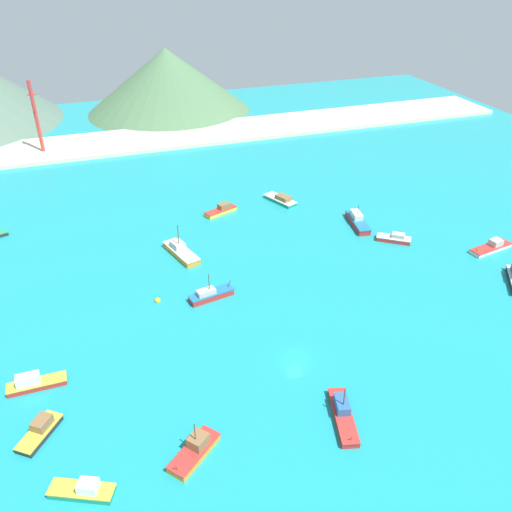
{
  "coord_description": "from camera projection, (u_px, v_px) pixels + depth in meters",
  "views": [
    {
      "loc": [
        -26.88,
        -58.77,
        58.72
      ],
      "look_at": [
        3.43,
        29.43,
        2.08
      ],
      "focal_mm": 37.34,
      "sensor_mm": 36.0,
      "label": 1
    }
  ],
  "objects": [
    {
      "name": "fishing_boat_10",
      "position": [
        221.0,
        210.0,
        130.13
      ],
      "size": [
        8.74,
        5.37,
        2.32
      ],
      "color": "gold",
      "rests_on": "ground"
    },
    {
      "name": "beach_strip",
      "position": [
        164.0,
        138.0,
        176.92
      ],
      "size": [
        247.0,
        22.85,
        1.2
      ],
      "primitive_type": "cube",
      "color": "beige",
      "rests_on": "ground"
    },
    {
      "name": "hill_central",
      "position": [
        167.0,
        80.0,
        199.74
      ],
      "size": [
        61.54,
        61.54,
        23.12
      ],
      "color": "#476B47",
      "rests_on": "ground"
    },
    {
      "name": "buoy_0",
      "position": [
        158.0,
        301.0,
        99.08
      ],
      "size": [
        1.09,
        1.09,
        1.09
      ],
      "color": "gold",
      "rests_on": "ground"
    },
    {
      "name": "fishing_boat_2",
      "position": [
        281.0,
        199.0,
        135.52
      ],
      "size": [
        6.63,
        9.81,
        2.0
      ],
      "color": "#198466",
      "rests_on": "ground"
    },
    {
      "name": "ground",
      "position": [
        239.0,
        267.0,
        109.84
      ],
      "size": [
        260.0,
        280.0,
        0.5
      ],
      "color": "teal"
    },
    {
      "name": "fishing_boat_7",
      "position": [
        181.0,
        251.0,
        113.04
      ],
      "size": [
        6.18,
        11.56,
        6.94
      ],
      "color": "orange",
      "rests_on": "ground"
    },
    {
      "name": "fishing_boat_9",
      "position": [
        343.0,
        414.0,
        74.91
      ],
      "size": [
        5.02,
        10.54,
        5.46
      ],
      "color": "red",
      "rests_on": "ground"
    },
    {
      "name": "radio_tower",
      "position": [
        36.0,
        118.0,
        158.99
      ],
      "size": [
        2.26,
        1.8,
        22.56
      ],
      "color": "#B7332D",
      "rests_on": "ground"
    },
    {
      "name": "fishing_boat_8",
      "position": [
        211.0,
        295.0,
        99.55
      ],
      "size": [
        8.86,
        3.94,
        5.45
      ],
      "color": "red",
      "rests_on": "ground"
    },
    {
      "name": "fishing_boat_1",
      "position": [
        195.0,
        450.0,
        69.62
      ],
      "size": [
        8.09,
        7.39,
        5.54
      ],
      "color": "orange",
      "rests_on": "ground"
    },
    {
      "name": "fishing_boat_0",
      "position": [
        395.0,
        238.0,
        118.12
      ],
      "size": [
        7.39,
        6.29,
        2.12
      ],
      "color": "red",
      "rests_on": "ground"
    },
    {
      "name": "fishing_boat_5",
      "position": [
        357.0,
        221.0,
        124.76
      ],
      "size": [
        4.52,
        11.13,
        5.03
      ],
      "color": "red",
      "rests_on": "ground"
    },
    {
      "name": "fishing_boat_6",
      "position": [
        492.0,
        247.0,
        115.02
      ],
      "size": [
        10.66,
        4.56,
        2.21
      ],
      "color": "silver",
      "rests_on": "ground"
    },
    {
      "name": "fishing_boat_13",
      "position": [
        83.0,
        490.0,
        64.73
      ],
      "size": [
        8.3,
        5.64,
        2.26
      ],
      "color": "#198466",
      "rests_on": "ground"
    },
    {
      "name": "fishing_boat_11",
      "position": [
        34.0,
        383.0,
        79.96
      ],
      "size": [
        8.63,
        2.4,
        2.58
      ],
      "color": "red",
      "rests_on": "ground"
    },
    {
      "name": "fishing_boat_12",
      "position": [
        40.0,
        430.0,
        72.42
      ],
      "size": [
        6.41,
        7.28,
        2.3
      ],
      "color": "#232328",
      "rests_on": "ground"
    }
  ]
}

